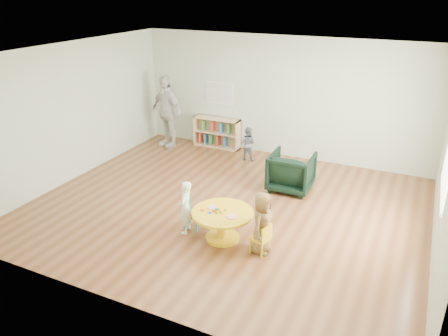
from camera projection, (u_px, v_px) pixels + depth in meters
name	position (u px, v px, depth m)	size (l,w,h in m)	color
room	(228.00, 108.00, 7.40)	(7.10, 7.00, 2.80)	brown
activity_table	(223.00, 220.00, 7.00)	(0.99, 0.99, 0.54)	yellow
kid_chair_left	(191.00, 213.00, 7.36)	(0.30, 0.30, 0.52)	teal
kid_chair_right	(262.00, 238.00, 6.65)	(0.32, 0.32, 0.50)	yellow
bookshelf	(217.00, 132.00, 11.02)	(1.20, 0.30, 0.75)	tan
alphabet_poster	(219.00, 93.00, 10.73)	(0.74, 0.01, 0.54)	white
armchair	(291.00, 172.00, 8.68)	(0.82, 0.85, 0.77)	black
child_left	(185.00, 207.00, 7.16)	(0.33, 0.22, 0.92)	white
child_right	(262.00, 223.00, 6.61)	(0.49, 0.32, 0.99)	gold
toddler	(248.00, 143.00, 10.16)	(0.39, 0.30, 0.80)	#162037
adult_caretaker	(167.00, 111.00, 10.84)	(1.06, 0.44, 1.80)	silver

